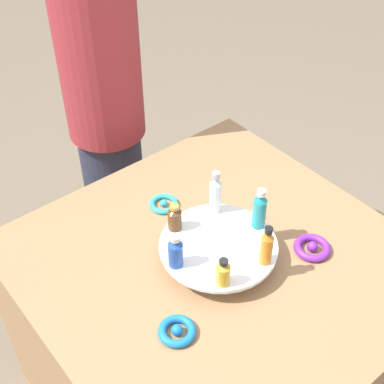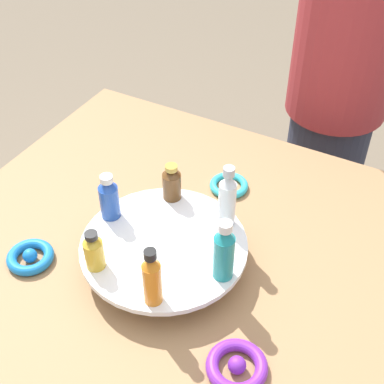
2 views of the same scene
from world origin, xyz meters
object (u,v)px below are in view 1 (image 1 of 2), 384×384
at_px(ribbon_bow_purple, 312,248).
at_px(ribbon_bow_blue, 177,331).
at_px(bottle_teal, 260,210).
at_px(bottle_clear, 215,193).
at_px(bottle_orange, 267,246).
at_px(bottle_gold, 223,273).
at_px(bottle_brown, 175,218).
at_px(ribbon_bow_teal, 164,204).
at_px(display_stand, 218,248).
at_px(bottle_blue, 175,252).
at_px(person_figure, 104,98).

bearing_deg(ribbon_bow_purple, ribbon_bow_blue, -93.12).
relative_size(bottle_teal, ribbon_bow_blue, 1.39).
height_order(bottle_clear, bottle_orange, bottle_clear).
xyz_separation_m(bottle_clear, bottle_gold, (0.23, -0.17, -0.03)).
height_order(bottle_brown, ribbon_bow_teal, bottle_brown).
height_order(bottle_gold, ribbon_bow_purple, bottle_gold).
relative_size(bottle_clear, ribbon_bow_blue, 1.50).
xyz_separation_m(bottle_brown, bottle_gold, (0.24, -0.03, 0.00)).
xyz_separation_m(bottle_clear, bottle_brown, (-0.02, -0.14, -0.03)).
bearing_deg(bottle_teal, display_stand, -97.06).
bearing_deg(bottle_teal, bottle_orange, -37.06).
distance_m(display_stand, ribbon_bow_purple, 0.28).
xyz_separation_m(bottle_gold, bottle_orange, (0.02, 0.14, 0.02)).
xyz_separation_m(bottle_blue, ribbon_bow_teal, (-0.26, 0.16, -0.10)).
distance_m(bottle_orange, bottle_teal, 0.14).
distance_m(bottle_brown, bottle_blue, 0.14).
height_order(bottle_clear, ribbon_bow_purple, bottle_clear).
height_order(bottle_blue, ribbon_bow_blue, bottle_blue).
height_order(display_stand, ribbon_bow_blue, display_stand).
height_order(bottle_clear, ribbon_bow_teal, bottle_clear).
bearing_deg(person_figure, ribbon_bow_teal, -3.17).
xyz_separation_m(bottle_orange, ribbon_bow_teal, (-0.41, -0.04, -0.11)).
distance_m(bottle_clear, person_figure, 0.69).
distance_m(bottle_gold, ribbon_bow_blue, 0.19).
distance_m(display_stand, bottle_teal, 0.16).
distance_m(bottle_blue, person_figure, 0.83).
bearing_deg(bottle_gold, bottle_blue, -157.06).
relative_size(bottle_teal, ribbon_bow_teal, 1.46).
bearing_deg(ribbon_bow_teal, bottle_gold, -14.32).
xyz_separation_m(bottle_orange, bottle_teal, (-0.11, 0.09, 0.00)).
bearing_deg(display_stand, person_figure, 170.94).
bearing_deg(bottle_teal, bottle_blue, -97.06).
bearing_deg(bottle_clear, display_stand, -37.06).
bearing_deg(bottle_blue, display_stand, 82.94).
height_order(ribbon_bow_teal, ribbon_bow_blue, ribbon_bow_blue).
distance_m(bottle_gold, person_figure, 0.94).
relative_size(display_stand, bottle_teal, 2.49).
bearing_deg(ribbon_bow_purple, display_stand, -123.12).
distance_m(bottle_clear, ribbon_bow_teal, 0.22).
xyz_separation_m(display_stand, bottle_gold, (0.11, -0.09, 0.06)).
relative_size(bottle_blue, person_figure, 0.06).
bearing_deg(bottle_brown, ribbon_bow_teal, 154.96).
bearing_deg(bottle_clear, bottle_orange, -7.06).
bearing_deg(bottle_teal, bottle_brown, -127.06).
xyz_separation_m(display_stand, ribbon_bow_teal, (-0.28, 0.02, -0.04)).
relative_size(bottle_blue, ribbon_bow_teal, 1.15).
bearing_deg(ribbon_bow_purple, bottle_blue, -114.47).
xyz_separation_m(ribbon_bow_purple, person_figure, (-0.95, -0.11, 0.11)).
bearing_deg(bottle_clear, ribbon_bow_purple, 29.44).
xyz_separation_m(ribbon_bow_blue, person_figure, (-0.93, 0.38, 0.11)).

